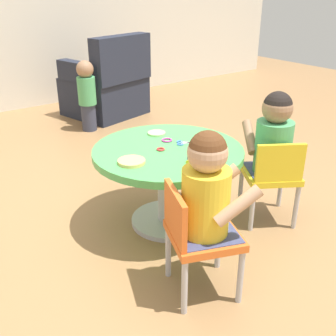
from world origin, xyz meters
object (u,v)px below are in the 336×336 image
at_px(child_chair_left, 197,235).
at_px(rolling_pin, 197,155).
at_px(armchair_dark, 107,87).
at_px(seated_child_left, 207,189).
at_px(seated_child_right, 274,136).
at_px(child_chair_right, 272,175).
at_px(craft_scissors, 185,143).
at_px(toddler_standing, 87,94).
at_px(craft_table, 168,168).

xyz_separation_m(child_chair_left, rolling_pin, (0.28, 0.34, 0.20)).
bearing_deg(armchair_dark, seated_child_left, -109.98).
bearing_deg(seated_child_right, child_chair_right, -121.11).
xyz_separation_m(seated_child_left, rolling_pin, (0.24, 0.36, -0.03)).
xyz_separation_m(child_chair_right, craft_scissors, (-0.38, 0.35, 0.18)).
relative_size(child_chair_left, toddler_standing, 0.80).
distance_m(seated_child_left, craft_scissors, 0.66).
height_order(child_chair_left, child_chair_right, same).
xyz_separation_m(seated_child_left, child_chair_right, (0.71, 0.22, -0.23)).
bearing_deg(seated_child_right, armchair_dark, 84.03).
bearing_deg(toddler_standing, armchair_dark, 40.41).
bearing_deg(seated_child_right, seated_child_left, -160.51).
distance_m(craft_table, child_chair_right, 0.61).
bearing_deg(craft_table, child_chair_right, -34.40).
distance_m(seated_child_left, armchair_dark, 2.90).
relative_size(seated_child_left, child_chair_right, 0.95).
relative_size(child_chair_left, seated_child_right, 1.05).
bearing_deg(rolling_pin, craft_scissors, 67.35).
distance_m(child_chair_left, craft_scissors, 0.69).
bearing_deg(armchair_dark, seated_child_right, -95.97).
relative_size(armchair_dark, toddler_standing, 1.29).
height_order(armchair_dark, toddler_standing, armchair_dark).
bearing_deg(craft_scissors, seated_child_right, -38.25).
bearing_deg(toddler_standing, child_chair_right, -86.82).
xyz_separation_m(craft_table, seated_child_left, (-0.21, -0.57, 0.17)).
bearing_deg(child_chair_left, toddler_standing, 75.14).
bearing_deg(child_chair_left, craft_scissors, 56.41).
bearing_deg(seated_child_left, child_chair_right, 17.53).
bearing_deg(craft_scissors, toddler_standing, 81.90).
distance_m(craft_table, craft_scissors, 0.17).
bearing_deg(craft_table, toddler_standing, 78.18).
distance_m(child_chair_left, rolling_pin, 0.49).
bearing_deg(armchair_dark, child_chair_right, -96.36).
bearing_deg(seated_child_right, craft_table, 149.38).
distance_m(craft_table, child_chair_left, 0.61).
height_order(craft_table, child_chair_right, child_chair_right).
bearing_deg(child_chair_left, armchair_dark, 69.23).
bearing_deg(seated_child_left, toddler_standing, 76.07).
bearing_deg(craft_scissors, rolling_pin, -112.65).
bearing_deg(rolling_pin, toddler_standing, 80.28).
distance_m(child_chair_left, seated_child_right, 0.84).
bearing_deg(seated_child_right, craft_scissors, 141.75).
distance_m(toddler_standing, rolling_pin, 2.05).
height_order(seated_child_right, craft_scissors, seated_child_right).
xyz_separation_m(seated_child_right, armchair_dark, (0.26, 2.46, -0.22)).
bearing_deg(seated_child_left, armchair_dark, 70.02).
distance_m(seated_child_right, rolling_pin, 0.50).
relative_size(craft_table, child_chair_right, 1.58).
xyz_separation_m(craft_table, rolling_pin, (0.03, -0.21, 0.15)).
bearing_deg(child_chair_right, toddler_standing, 93.18).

